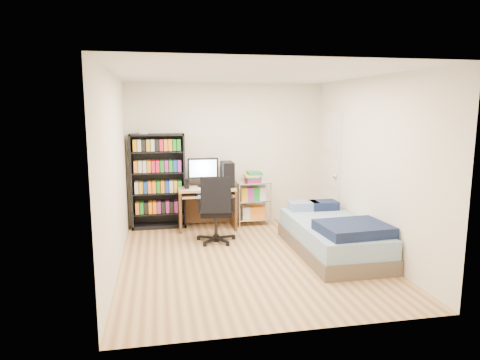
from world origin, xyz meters
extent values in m
cube|color=tan|center=(0.00, 0.00, -0.02)|extent=(3.50, 4.00, 0.04)
cube|color=silver|center=(0.00, 0.00, 2.52)|extent=(3.50, 4.00, 0.04)
cube|color=silver|center=(0.00, 2.02, 1.25)|extent=(3.50, 0.04, 2.50)
cube|color=silver|center=(0.00, -2.02, 1.25)|extent=(3.50, 0.04, 2.50)
cube|color=silver|center=(-1.77, 0.00, 1.25)|extent=(0.04, 4.00, 2.50)
cube|color=silver|center=(1.77, 0.00, 1.25)|extent=(0.04, 4.00, 2.50)
cube|color=black|center=(-1.22, 1.84, 0.82)|extent=(0.92, 0.31, 1.64)
cube|color=black|center=(-1.22, 1.84, 0.26)|extent=(0.86, 0.29, 0.02)
cube|color=red|center=(-1.22, 1.83, 0.37)|extent=(0.80, 0.25, 0.19)
cube|color=black|center=(-1.22, 1.84, 0.61)|extent=(0.86, 0.29, 0.02)
cube|color=#173BA1|center=(-1.22, 1.83, 0.73)|extent=(0.80, 0.25, 0.19)
cube|color=black|center=(-1.22, 1.84, 0.97)|extent=(0.86, 0.29, 0.02)
cube|color=gold|center=(-1.22, 1.83, 1.09)|extent=(0.80, 0.25, 0.19)
cube|color=black|center=(-1.22, 1.84, 1.33)|extent=(0.86, 0.29, 0.02)
cube|color=#1B7E24|center=(-1.22, 1.83, 1.45)|extent=(0.80, 0.25, 0.19)
cube|color=silver|center=(-1.42, 1.84, 1.67)|extent=(0.14, 0.13, 0.07)
cube|color=tan|center=(-0.41, 1.61, 0.71)|extent=(0.97, 0.53, 0.04)
cube|color=#37281E|center=(-0.87, 1.61, 0.34)|extent=(0.04, 0.53, 0.69)
cube|color=#37281E|center=(0.06, 1.61, 0.34)|extent=(0.04, 0.53, 0.69)
cube|color=#37281E|center=(-0.41, 1.85, 0.36)|extent=(0.93, 0.03, 0.63)
cube|color=tan|center=(-0.41, 1.53, 0.61)|extent=(0.87, 0.44, 0.02)
cube|color=black|center=(-0.41, 1.51, 0.63)|extent=(0.43, 0.15, 0.02)
cube|color=black|center=(-0.46, 1.71, 1.05)|extent=(0.52, 0.05, 0.35)
cube|color=#CCE3FF|center=(-0.46, 1.69, 1.05)|extent=(0.46, 0.01, 0.29)
cube|color=black|center=(-0.04, 1.66, 0.94)|extent=(0.19, 0.41, 0.43)
cube|color=black|center=(-0.75, 1.56, 0.81)|extent=(0.08, 0.08, 0.16)
cube|color=black|center=(-0.24, 1.51, 0.81)|extent=(0.08, 0.08, 0.16)
cylinder|color=black|center=(-0.35, 0.86, 0.26)|extent=(0.05, 0.05, 0.37)
cube|color=black|center=(-0.35, 0.86, 0.47)|extent=(0.53, 0.53, 0.08)
cube|color=black|center=(-0.38, 0.65, 0.78)|extent=(0.47, 0.20, 0.54)
cube|color=black|center=(-0.60, 0.89, 0.61)|extent=(0.08, 0.30, 0.22)
cube|color=black|center=(-0.10, 0.83, 0.61)|extent=(0.08, 0.30, 0.22)
cylinder|color=white|center=(0.15, 1.55, 0.39)|extent=(0.03, 0.03, 0.77)
cylinder|color=white|center=(0.72, 1.56, 0.39)|extent=(0.03, 0.03, 0.77)
cylinder|color=white|center=(0.15, 1.95, 0.39)|extent=(0.03, 0.03, 0.77)
cylinder|color=white|center=(0.71, 1.96, 0.39)|extent=(0.03, 0.03, 0.77)
cube|color=white|center=(0.43, 1.76, 0.11)|extent=(0.57, 0.41, 0.02)
cube|color=white|center=(0.43, 1.76, 0.44)|extent=(0.57, 0.41, 0.02)
cube|color=white|center=(0.43, 1.76, 0.76)|extent=(0.57, 0.41, 0.02)
cube|color=maroon|center=(0.43, 1.76, 0.86)|extent=(0.25, 0.31, 0.18)
cube|color=brown|center=(1.22, 0.02, 0.10)|extent=(1.02, 2.05, 0.20)
cube|color=#86ACC8|center=(1.22, 0.02, 0.33)|extent=(0.98, 2.00, 0.25)
cube|color=#131E3E|center=(1.27, -0.54, 0.51)|extent=(0.92, 0.77, 0.14)
cube|color=#9AB3DA|center=(1.07, 0.84, 0.52)|extent=(0.46, 0.31, 0.13)
cube|color=#131E3E|center=(1.40, 0.82, 0.52)|extent=(0.43, 0.31, 0.13)
cube|color=#452716|center=(1.22, -0.03, 0.46)|extent=(0.29, 0.22, 0.02)
cube|color=silver|center=(1.73, 1.35, 1.00)|extent=(0.05, 0.80, 2.00)
sphere|color=silver|center=(1.67, 1.03, 0.95)|extent=(0.08, 0.08, 0.08)
camera|label=1|loc=(-1.19, -5.55, 2.07)|focal=32.00mm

